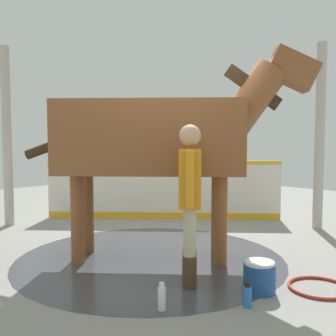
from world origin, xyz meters
name	(u,v)px	position (x,y,z in m)	size (l,w,h in m)	color
ground_plane	(156,254)	(0.00, 0.00, -0.01)	(16.00, 16.00, 0.02)	gray
wet_patch	(150,258)	(-0.10, 0.19, 0.00)	(3.37, 3.37, 0.00)	#42444C
barrier_wall	(163,192)	(1.53, -1.73, 0.51)	(3.42, 2.90, 1.10)	silver
roof_post_near	(320,137)	(-0.96, -2.90, 1.54)	(0.16, 0.16, 3.09)	#B7B2A8
roof_post_far	(7,137)	(3.10, 0.52, 1.54)	(0.16, 0.16, 3.09)	#B7B2A8
horse	(160,137)	(-0.19, 0.12, 1.53)	(2.90, 2.49, 2.63)	brown
handler	(190,193)	(-1.03, 0.53, 0.96)	(0.48, 0.54, 1.66)	#47331E
wash_bucket	(259,277)	(-1.68, 0.23, 0.15)	(0.32, 0.32, 0.31)	#1E478C
bottle_shampoo	(162,298)	(-1.26, 1.19, 0.11)	(0.07, 0.07, 0.25)	white
bottle_spray	(247,296)	(-1.78, 0.63, 0.11)	(0.07, 0.07, 0.23)	blue
hose_coil	(319,287)	(-2.08, -0.25, 0.02)	(0.62, 0.62, 0.03)	#B72D1E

